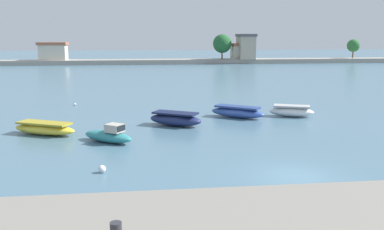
# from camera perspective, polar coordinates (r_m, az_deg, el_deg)

# --- Properties ---
(ground_plane) EXTENTS (400.00, 400.00, 0.00)m
(ground_plane) POSITION_cam_1_polar(r_m,az_deg,el_deg) (22.51, 14.19, -8.23)
(ground_plane) COLOR slate
(moored_boat_0) EXTENTS (5.30, 3.61, 0.93)m
(moored_boat_0) POSITION_cam_1_polar(r_m,az_deg,el_deg) (32.76, -19.57, -1.76)
(moored_boat_0) COLOR yellow
(moored_boat_0) RESTS_ON ground
(moored_boat_1) EXTENTS (3.99, 3.45, 1.33)m
(moored_boat_1) POSITION_cam_1_polar(r_m,az_deg,el_deg) (29.22, -11.34, -2.77)
(moored_boat_1) COLOR teal
(moored_boat_1) RESTS_ON ground
(moored_boat_2) EXTENTS (4.77, 3.74, 1.11)m
(moored_boat_2) POSITION_cam_1_polar(r_m,az_deg,el_deg) (33.92, -2.30, -0.58)
(moored_boat_2) COLOR navy
(moored_boat_2) RESTS_ON ground
(moored_boat_3) EXTENTS (4.95, 4.09, 1.04)m
(moored_boat_3) POSITION_cam_1_polar(r_m,az_deg,el_deg) (37.49, 6.24, 0.40)
(moored_boat_3) COLOR #3856A8
(moored_boat_3) RESTS_ON ground
(moored_boat_4) EXTENTS (4.26, 2.85, 1.03)m
(moored_boat_4) POSITION_cam_1_polar(r_m,az_deg,el_deg) (38.82, 13.48, 0.52)
(moored_boat_4) COLOR white
(moored_boat_4) RESTS_ON ground
(mooring_buoy_0) EXTENTS (0.41, 0.41, 0.41)m
(mooring_buoy_0) POSITION_cam_1_polar(r_m,az_deg,el_deg) (22.93, -12.24, -7.25)
(mooring_buoy_0) COLOR white
(mooring_buoy_0) RESTS_ON ground
(mooring_buoy_1) EXTENTS (0.27, 0.27, 0.27)m
(mooring_buoy_1) POSITION_cam_1_polar(r_m,az_deg,el_deg) (45.52, -15.77, 1.43)
(mooring_buoy_1) COLOR white
(mooring_buoy_1) RESTS_ON ground
(distant_shoreline) EXTENTS (124.98, 7.30, 7.76)m
(distant_shoreline) POSITION_cam_1_polar(r_m,az_deg,el_deg) (111.15, -1.61, 8.02)
(distant_shoreline) COLOR gray
(distant_shoreline) RESTS_ON ground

